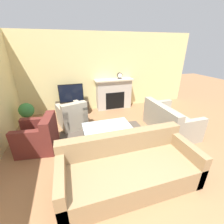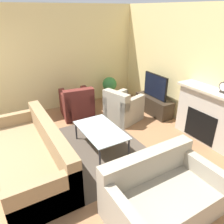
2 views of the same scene
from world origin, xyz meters
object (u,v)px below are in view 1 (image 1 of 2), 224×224
tv (71,93)px  mantel_clock (120,76)px  potted_plant (27,112)px  armchair_by_window (39,138)px  couch_sectional (128,168)px  armchair_accent (72,117)px  coffee_table (107,127)px  couch_loveseat (169,122)px

tv → mantel_clock: bearing=2.9°
tv → potted_plant: bearing=-155.1°
armchair_by_window → potted_plant: armchair_by_window is taller
couch_sectional → armchair_accent: size_ratio=2.47×
couch_sectional → mantel_clock: (1.04, 3.41, 0.96)m
armchair_accent → mantel_clock: (1.85, 1.04, 0.94)m
tv → coffee_table: (0.73, -1.99, -0.37)m
couch_sectional → coffee_table: bearing=90.8°
tv → couch_loveseat: 3.28m
couch_loveseat → armchair_accent: 2.81m
couch_sectional → couch_loveseat: 2.20m
coffee_table → potted_plant: bearing=146.0°
couch_sectional → coffee_table: couch_sectional is taller
couch_sectional → potted_plant: couch_sectional is taller
mantel_clock → armchair_by_window: bearing=-144.0°
tv → couch_loveseat: bearing=-38.7°
couch_sectional → armchair_by_window: (-1.63, 1.47, 0.02)m
armchair_by_window → coffee_table: bearing=92.7°
couch_sectional → couch_loveseat: (1.78, 1.29, 0.01)m
armchair_accent → mantel_clock: size_ratio=4.27×
armchair_by_window → mantel_clock: mantel_clock is taller
couch_sectional → coffee_table: size_ratio=1.99×
armchair_by_window → potted_plant: (-0.44, 1.23, 0.18)m
coffee_table → potted_plant: size_ratio=1.57×
tv → armchair_by_window: tv is taller
couch_sectional → tv: bearing=102.7°
couch_loveseat → armchair_by_window: 3.41m
tv → armchair_by_window: (-0.88, -1.84, -0.46)m
armchair_by_window → mantel_clock: (2.66, 1.94, 0.95)m
tv → couch_sectional: (0.75, -3.32, -0.48)m
couch_loveseat → potted_plant: (-3.85, 1.42, 0.19)m
tv → couch_sectional: size_ratio=0.35×
coffee_table → mantel_clock: size_ratio=5.30×
armchair_by_window → couch_loveseat: bearing=94.8°
armchair_by_window → mantel_clock: size_ratio=4.11×
coffee_table → potted_plant: 2.47m
couch_sectional → coffee_table: (-0.02, 1.33, 0.10)m
couch_sectional → armchair_accent: 2.50m
armchair_by_window → coffee_table: armchair_by_window is taller
mantel_clock → tv: bearing=-177.1°
couch_loveseat → coffee_table: size_ratio=1.28×
couch_sectional → mantel_clock: bearing=73.1°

